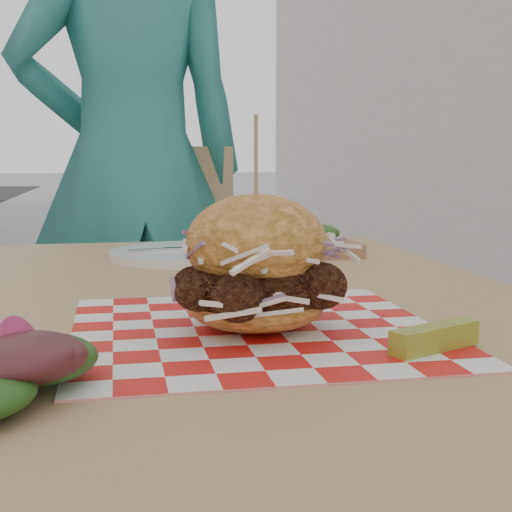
% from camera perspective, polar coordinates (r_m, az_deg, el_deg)
% --- Properties ---
extents(diner, '(0.69, 0.49, 1.78)m').
position_cam_1_polar(diner, '(1.98, -9.88, 6.94)').
color(diner, teal).
rests_on(diner, ground).
extents(patio_table, '(0.80, 1.20, 0.75)m').
position_cam_1_polar(patio_table, '(0.90, -2.93, -8.27)').
color(patio_table, tan).
rests_on(patio_table, ground).
extents(patio_chair, '(0.44, 0.45, 0.95)m').
position_cam_1_polar(patio_chair, '(1.98, -7.33, -2.85)').
color(patio_chair, tan).
rests_on(patio_chair, ground).
extents(paper_liner, '(0.36, 0.36, 0.00)m').
position_cam_1_polar(paper_liner, '(0.71, 0.00, -5.90)').
color(paper_liner, red).
rests_on(paper_liner, patio_table).
extents(sandwich, '(0.18, 0.18, 0.21)m').
position_cam_1_polar(sandwich, '(0.70, 0.00, -1.20)').
color(sandwich, '#F19B44').
rests_on(sandwich, paper_liner).
extents(pickle_spear, '(0.10, 0.06, 0.02)m').
position_cam_1_polar(pickle_spear, '(0.65, 14.11, -6.35)').
color(pickle_spear, '#9A9B2D').
rests_on(pickle_spear, paper_liner).
extents(place_setting, '(0.27, 0.27, 0.02)m').
position_cam_1_polar(place_setting, '(1.22, -5.32, 0.18)').
color(place_setting, white).
rests_on(place_setting, patio_table).
extents(kraft_tray, '(0.15, 0.12, 0.06)m').
position_cam_1_polar(kraft_tray, '(1.25, 4.67, 1.06)').
color(kraft_tray, '#9B6746').
rests_on(kraft_tray, patio_table).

